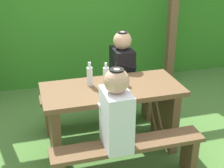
{
  "coord_description": "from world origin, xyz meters",
  "views": [
    {
      "loc": [
        -0.79,
        -2.78,
        2.05
      ],
      "look_at": [
        0.0,
        0.0,
        0.77
      ],
      "focal_mm": 51.12,
      "sensor_mm": 36.0,
      "label": 1
    }
  ],
  "objects_px": {
    "picnic_table": "(112,108)",
    "bottle_right": "(106,76)",
    "drinking_glass": "(126,82)",
    "bottle_left": "(90,76)",
    "bench_far": "(100,102)",
    "person_white_shirt": "(116,112)",
    "bench_near": "(128,154)",
    "person_black_coat": "(122,64)"
  },
  "relations": [
    {
      "from": "bench_far",
      "to": "person_black_coat",
      "type": "relative_size",
      "value": 1.95
    },
    {
      "from": "bench_far",
      "to": "drinking_glass",
      "type": "distance_m",
      "value": 0.74
    },
    {
      "from": "bench_far",
      "to": "drinking_glass",
      "type": "bearing_deg",
      "value": -75.58
    },
    {
      "from": "person_black_coat",
      "to": "drinking_glass",
      "type": "relative_size",
      "value": 9.2
    },
    {
      "from": "person_black_coat",
      "to": "bottle_left",
      "type": "distance_m",
      "value": 0.65
    },
    {
      "from": "picnic_table",
      "to": "bottle_right",
      "type": "bearing_deg",
      "value": 118.88
    },
    {
      "from": "bench_near",
      "to": "bottle_left",
      "type": "height_order",
      "value": "bottle_left"
    },
    {
      "from": "picnic_table",
      "to": "bench_far",
      "type": "relative_size",
      "value": 1.0
    },
    {
      "from": "picnic_table",
      "to": "person_black_coat",
      "type": "distance_m",
      "value": 0.66
    },
    {
      "from": "bench_near",
      "to": "bench_far",
      "type": "height_order",
      "value": "same"
    },
    {
      "from": "drinking_glass",
      "to": "bottle_left",
      "type": "relative_size",
      "value": 0.32
    },
    {
      "from": "picnic_table",
      "to": "bottle_right",
      "type": "xyz_separation_m",
      "value": [
        -0.04,
        0.08,
        0.33
      ]
    },
    {
      "from": "person_black_coat",
      "to": "drinking_glass",
      "type": "xyz_separation_m",
      "value": [
        -0.14,
        -0.55,
        0.02
      ]
    },
    {
      "from": "picnic_table",
      "to": "bench_near",
      "type": "bearing_deg",
      "value": -90.0
    },
    {
      "from": "person_white_shirt",
      "to": "bottle_left",
      "type": "height_order",
      "value": "person_white_shirt"
    },
    {
      "from": "person_white_shirt",
      "to": "bottle_left",
      "type": "xyz_separation_m",
      "value": [
        -0.08,
        0.65,
        0.08
      ]
    },
    {
      "from": "bench_far",
      "to": "drinking_glass",
      "type": "relative_size",
      "value": 17.89
    },
    {
      "from": "drinking_glass",
      "to": "picnic_table",
      "type": "bearing_deg",
      "value": 177.49
    },
    {
      "from": "person_white_shirt",
      "to": "bottle_left",
      "type": "relative_size",
      "value": 2.94
    },
    {
      "from": "person_white_shirt",
      "to": "bottle_right",
      "type": "height_order",
      "value": "person_white_shirt"
    },
    {
      "from": "bottle_right",
      "to": "person_white_shirt",
      "type": "bearing_deg",
      "value": -96.87
    },
    {
      "from": "person_black_coat",
      "to": "bottle_left",
      "type": "bearing_deg",
      "value": -137.79
    },
    {
      "from": "bench_far",
      "to": "person_white_shirt",
      "type": "xyz_separation_m",
      "value": [
        -0.12,
        -1.09,
        0.45
      ]
    },
    {
      "from": "bench_far",
      "to": "bench_near",
      "type": "bearing_deg",
      "value": -90.0
    },
    {
      "from": "bench_far",
      "to": "bottle_left",
      "type": "distance_m",
      "value": 0.72
    },
    {
      "from": "picnic_table",
      "to": "bottle_left",
      "type": "xyz_separation_m",
      "value": [
        -0.2,
        0.11,
        0.34
      ]
    },
    {
      "from": "picnic_table",
      "to": "bench_far",
      "type": "bearing_deg",
      "value": 90.0
    },
    {
      "from": "bench_near",
      "to": "person_black_coat",
      "type": "xyz_separation_m",
      "value": [
        0.28,
        1.09,
        0.45
      ]
    },
    {
      "from": "person_white_shirt",
      "to": "person_black_coat",
      "type": "bearing_deg",
      "value": 70.03
    },
    {
      "from": "person_white_shirt",
      "to": "drinking_glass",
      "type": "relative_size",
      "value": 9.2
    },
    {
      "from": "drinking_glass",
      "to": "bench_near",
      "type": "bearing_deg",
      "value": -104.74
    },
    {
      "from": "person_white_shirt",
      "to": "bottle_left",
      "type": "distance_m",
      "value": 0.66
    },
    {
      "from": "person_black_coat",
      "to": "bottle_right",
      "type": "xyz_separation_m",
      "value": [
        -0.32,
        -0.46,
        0.07
      ]
    },
    {
      "from": "drinking_glass",
      "to": "bottle_left",
      "type": "height_order",
      "value": "bottle_left"
    },
    {
      "from": "bench_far",
      "to": "person_white_shirt",
      "type": "height_order",
      "value": "person_white_shirt"
    },
    {
      "from": "picnic_table",
      "to": "bench_near",
      "type": "xyz_separation_m",
      "value": [
        0.0,
        -0.54,
        -0.19
      ]
    },
    {
      "from": "picnic_table",
      "to": "bottle_right",
      "type": "relative_size",
      "value": 5.95
    },
    {
      "from": "picnic_table",
      "to": "person_white_shirt",
      "type": "xyz_separation_m",
      "value": [
        -0.12,
        -0.54,
        0.26
      ]
    },
    {
      "from": "person_white_shirt",
      "to": "bottle_left",
      "type": "bearing_deg",
      "value": 97.43
    },
    {
      "from": "drinking_glass",
      "to": "bottle_right",
      "type": "xyz_separation_m",
      "value": [
        -0.18,
        0.08,
        0.06
      ]
    },
    {
      "from": "person_white_shirt",
      "to": "bench_far",
      "type": "bearing_deg",
      "value": 83.88
    },
    {
      "from": "bottle_left",
      "to": "bottle_right",
      "type": "distance_m",
      "value": 0.16
    }
  ]
}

